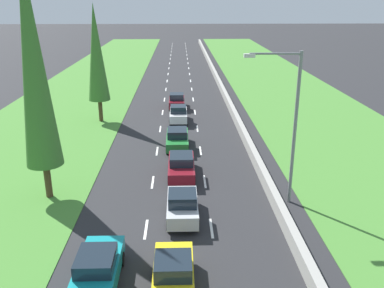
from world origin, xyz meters
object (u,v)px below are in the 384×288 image
(street_light_mast, at_px, (290,118))
(yellow_hatchback_centre_lane, at_px, (173,274))
(green_sedan_centre_lane, at_px, (177,138))
(maroon_hatchback_centre_lane, at_px, (177,101))
(silver_hatchback_centre_lane, at_px, (182,205))
(maroon_sedan_centre_lane, at_px, (181,165))
(teal_sedan_left_lane, at_px, (97,270))
(white_hatchback_centre_lane, at_px, (178,114))
(poplar_tree_third, at_px, (96,53))
(poplar_tree_second, at_px, (33,59))

(street_light_mast, bearing_deg, yellow_hatchback_centre_lane, -129.52)
(green_sedan_centre_lane, bearing_deg, maroon_hatchback_centre_lane, 90.49)
(silver_hatchback_centre_lane, relative_size, maroon_sedan_centre_lane, 0.87)
(yellow_hatchback_centre_lane, bearing_deg, green_sedan_centre_lane, 89.68)
(maroon_sedan_centre_lane, distance_m, teal_sedan_left_lane, 12.02)
(teal_sedan_left_lane, relative_size, maroon_hatchback_centre_lane, 1.15)
(yellow_hatchback_centre_lane, xyz_separation_m, maroon_sedan_centre_lane, (0.39, 11.88, -0.02))
(white_hatchback_centre_lane, bearing_deg, poplar_tree_third, 176.14)
(maroon_sedan_centre_lane, bearing_deg, green_sedan_centre_lane, 92.90)
(silver_hatchback_centre_lane, relative_size, poplar_tree_third, 0.34)
(maroon_hatchback_centre_lane, bearing_deg, silver_hatchback_centre_lane, -89.00)
(teal_sedan_left_lane, xyz_separation_m, poplar_tree_third, (-4.34, 25.33, 5.91))
(teal_sedan_left_lane, relative_size, poplar_tree_third, 0.40)
(green_sedan_centre_lane, distance_m, street_light_mast, 12.51)
(white_hatchback_centre_lane, height_order, teal_sedan_left_lane, white_hatchback_centre_lane)
(silver_hatchback_centre_lane, bearing_deg, yellow_hatchback_centre_lane, -94.02)
(green_sedan_centre_lane, xyz_separation_m, poplar_tree_third, (-7.66, 8.05, 5.91))
(silver_hatchback_centre_lane, bearing_deg, maroon_hatchback_centre_lane, 91.00)
(maroon_hatchback_centre_lane, height_order, poplar_tree_second, poplar_tree_second)
(maroon_sedan_centre_lane, xyz_separation_m, street_light_mast, (6.14, -3.95, 4.42))
(silver_hatchback_centre_lane, distance_m, white_hatchback_centre_lane, 19.22)
(yellow_hatchback_centre_lane, distance_m, street_light_mast, 11.18)
(teal_sedan_left_lane, xyz_separation_m, poplar_tree_second, (-4.57, 8.57, 7.65))
(poplar_tree_third, bearing_deg, poplar_tree_second, -90.82)
(maroon_sedan_centre_lane, bearing_deg, silver_hatchback_centre_lane, -89.73)
(silver_hatchback_centre_lane, relative_size, maroon_hatchback_centre_lane, 1.00)
(green_sedan_centre_lane, bearing_deg, poplar_tree_third, 133.58)
(green_sedan_centre_lane, xyz_separation_m, white_hatchback_centre_lane, (0.08, 7.53, 0.02))
(street_light_mast, bearing_deg, maroon_hatchback_centre_lane, 106.02)
(white_hatchback_centre_lane, xyz_separation_m, maroon_hatchback_centre_lane, (-0.19, 5.52, 0.00))
(green_sedan_centre_lane, distance_m, teal_sedan_left_lane, 17.60)
(teal_sedan_left_lane, height_order, maroon_hatchback_centre_lane, maroon_hatchback_centre_lane)
(yellow_hatchback_centre_lane, height_order, white_hatchback_centre_lane, same)
(green_sedan_centre_lane, distance_m, maroon_hatchback_centre_lane, 13.05)
(yellow_hatchback_centre_lane, distance_m, maroon_sedan_centre_lane, 11.89)
(yellow_hatchback_centre_lane, bearing_deg, white_hatchback_centre_lane, 89.60)
(yellow_hatchback_centre_lane, bearing_deg, silver_hatchback_centre_lane, 85.98)
(maroon_hatchback_centre_lane, bearing_deg, green_sedan_centre_lane, -89.51)
(white_hatchback_centre_lane, bearing_deg, maroon_sedan_centre_lane, -89.06)
(yellow_hatchback_centre_lane, relative_size, maroon_hatchback_centre_lane, 1.00)
(green_sedan_centre_lane, bearing_deg, street_light_mast, -56.63)
(maroon_sedan_centre_lane, distance_m, poplar_tree_second, 11.58)
(maroon_sedan_centre_lane, bearing_deg, maroon_hatchback_centre_lane, 91.23)
(street_light_mast, bearing_deg, green_sedan_centre_lane, 123.37)
(white_hatchback_centre_lane, bearing_deg, street_light_mast, -69.81)
(silver_hatchback_centre_lane, bearing_deg, street_light_mast, 17.42)
(maroon_sedan_centre_lane, relative_size, poplar_tree_third, 0.40)
(white_hatchback_centre_lane, distance_m, teal_sedan_left_lane, 25.04)
(white_hatchback_centre_lane, bearing_deg, silver_hatchback_centre_lane, -89.27)
(silver_hatchback_centre_lane, bearing_deg, poplar_tree_third, 112.01)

